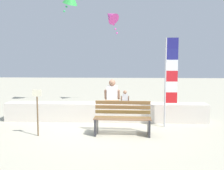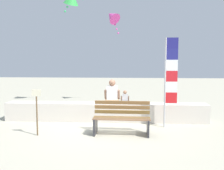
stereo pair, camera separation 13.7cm
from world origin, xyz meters
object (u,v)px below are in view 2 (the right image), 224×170
sign_post (37,108)px  person_adult (112,94)px  person_child (125,98)px  park_bench (122,119)px  kite_magenta (112,16)px  flag_banner (169,76)px

sign_post → person_adult: bearing=42.5°
person_adult → person_child: 0.45m
park_bench → sign_post: bearing=-172.5°
park_bench → kite_magenta: size_ratio=1.38×
person_adult → person_child: person_adult is taller
flag_banner → kite_magenta: 5.14m
person_adult → sign_post: 2.60m
flag_banner → kite_magenta: size_ratio=2.36×
park_bench → kite_magenta: 6.05m
park_bench → person_adult: 1.57m
kite_magenta → sign_post: bearing=-108.0°
person_adult → kite_magenta: (-0.23, 3.42, 3.05)m
person_adult → kite_magenta: size_ratio=0.69×
flag_banner → park_bench: bearing=-151.1°
flag_banner → kite_magenta: (-1.97, 4.10, 2.39)m
park_bench → person_adult: (-0.35, 1.45, 0.49)m
flag_banner → sign_post: size_ratio=2.14×
park_bench → sign_post: size_ratio=1.25×
person_child → flag_banner: (1.32, -0.69, 0.80)m
person_child → sign_post: sign_post is taller
park_bench → person_adult: bearing=103.7°
person_adult → kite_magenta: bearing=93.8°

